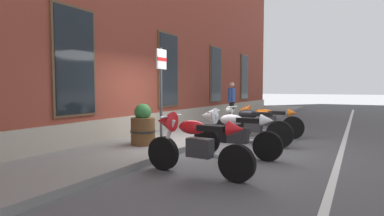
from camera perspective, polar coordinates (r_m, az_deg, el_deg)
ground_plane at (r=7.98m, az=1.52°, el=-7.12°), size 140.00×140.00×0.00m
sidewalk at (r=8.52m, az=-5.27°, el=-5.96°), size 33.68×2.25×0.14m
lane_stripe at (r=7.16m, az=25.32°, el=-8.71°), size 33.68×0.12×0.01m
motorcycle_red_sport at (r=5.36m, az=0.23°, el=-6.14°), size 0.62×2.07×1.08m
motorcycle_white_sport at (r=6.77m, az=7.41°, el=-4.16°), size 0.62×2.00×1.06m
motorcycle_black_naked at (r=8.26m, az=10.74°, el=-3.33°), size 0.62×2.15×1.01m
motorcycle_orange_sport at (r=9.65m, az=13.15°, el=-2.05°), size 0.62×2.14×0.99m
pedestrian_blue_top at (r=12.73m, az=7.31°, el=1.57°), size 0.66×0.22×1.59m
parking_sign at (r=7.07m, az=-5.68°, el=4.54°), size 0.36×0.07×2.25m
barrel_planter at (r=7.54m, az=-9.00°, el=-3.46°), size 0.61×0.61×0.99m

